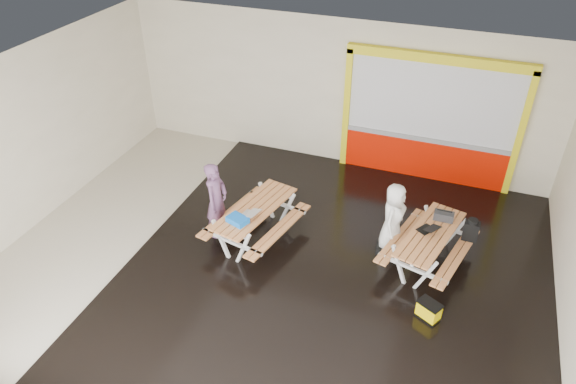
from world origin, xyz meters
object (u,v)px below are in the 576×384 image
at_px(laptop_left, 249,214).
at_px(dark_case, 387,249).
at_px(backpack, 471,230).
at_px(fluke_bag, 429,311).
at_px(picnic_table_left, 255,215).
at_px(person_right, 393,217).
at_px(toolbox, 444,216).
at_px(person_left, 217,201).
at_px(blue_pouch, 238,220).
at_px(laptop_right, 428,229).
at_px(picnic_table_right, 429,241).

xyz_separation_m(laptop_left, dark_case, (2.50, 0.77, -0.72)).
height_order(backpack, fluke_bag, backpack).
bearing_deg(backpack, picnic_table_left, -167.84).
distance_m(person_right, toolbox, 0.93).
bearing_deg(laptop_left, picnic_table_left, 92.50).
height_order(person_left, blue_pouch, person_left).
bearing_deg(laptop_right, laptop_left, -166.79).
xyz_separation_m(laptop_right, blue_pouch, (-3.31, -0.98, 0.04)).
distance_m(toolbox, dark_case, 1.23).
height_order(picnic_table_left, blue_pouch, blue_pouch).
bearing_deg(fluke_bag, laptop_right, 101.75).
bearing_deg(picnic_table_left, toolbox, 14.69).
distance_m(picnic_table_right, blue_pouch, 3.51).
bearing_deg(blue_pouch, laptop_right, 16.52).
xyz_separation_m(person_right, backpack, (1.40, 0.24, -0.10)).
bearing_deg(fluke_bag, toolbox, 92.15).
distance_m(laptop_right, toolbox, 0.50).
relative_size(blue_pouch, dark_case, 0.95).
height_order(toolbox, dark_case, toolbox).
distance_m(laptop_left, laptop_right, 3.27).
height_order(person_right, fluke_bag, person_right).
bearing_deg(fluke_bag, person_right, 121.54).
height_order(person_left, backpack, person_left).
xyz_separation_m(person_left, laptop_right, (3.96, 0.55, -0.02)).
relative_size(toolbox, dark_case, 0.91).
bearing_deg(dark_case, person_right, 80.08).
bearing_deg(picnic_table_right, blue_pouch, -164.31).
relative_size(picnic_table_right, toolbox, 5.98).
distance_m(blue_pouch, backpack, 4.28).
bearing_deg(fluke_bag, blue_pouch, 173.49).
bearing_deg(toolbox, laptop_left, -160.69).
xyz_separation_m(picnic_table_left, backpack, (3.94, 0.85, 0.09)).
xyz_separation_m(person_right, toolbox, (0.88, 0.29, 0.05)).
distance_m(blue_pouch, toolbox, 3.81).
xyz_separation_m(picnic_table_left, blue_pouch, (-0.11, -0.53, 0.24)).
bearing_deg(blue_pouch, laptop_left, 61.49).
xyz_separation_m(blue_pouch, toolbox, (3.53, 1.43, -0.00)).
xyz_separation_m(picnic_table_right, toolbox, (0.16, 0.48, 0.26)).
bearing_deg(blue_pouch, picnic_table_left, 77.85).
height_order(picnic_table_left, toolbox, toolbox).
relative_size(picnic_table_left, picnic_table_right, 1.02).
bearing_deg(fluke_bag, laptop_left, 169.48).
bearing_deg(picnic_table_left, person_right, 13.40).
height_order(picnic_table_left, laptop_left, laptop_left).
height_order(person_right, toolbox, person_right).
height_order(blue_pouch, fluke_bag, blue_pouch).
distance_m(person_left, blue_pouch, 0.78).
bearing_deg(dark_case, blue_pouch, -159.16).
relative_size(picnic_table_left, person_left, 1.37).
relative_size(picnic_table_left, laptop_right, 4.91).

